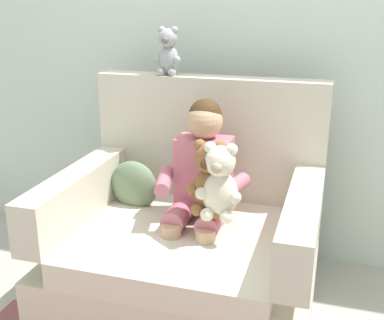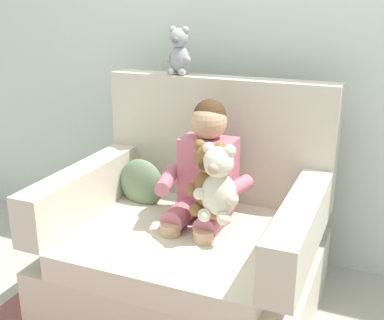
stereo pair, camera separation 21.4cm
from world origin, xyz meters
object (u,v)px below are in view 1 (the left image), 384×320
Objects in this scene: plush_grey_on_backrest at (168,53)px; plush_cream at (220,183)px; armchair at (190,242)px; throw_pillow at (134,185)px; plush_brown at (209,180)px; seated_child at (200,179)px.

plush_cream is at bearing -44.55° from plush_grey_on_backrest.
armchair is 3.53× the size of plush_cream.
plush_grey_on_backrest is 0.94× the size of throw_pillow.
plush_grey_on_backrest is at bearing 62.86° from throw_pillow.
plush_cream is 0.07m from plush_brown.
plush_brown is at bearing 160.56° from plush_cream.
armchair is at bearing 156.15° from plush_cream.
plush_cream is at bearing -37.80° from plush_brown.
seated_child is 0.41m from throw_pillow.
plush_cream is (0.13, -0.17, 0.06)m from seated_child.
throw_pillow is at bearing -110.71° from plush_grey_on_backrest.
plush_brown is (0.08, -0.13, 0.05)m from seated_child.
armchair is at bearing -51.70° from plush_grey_on_backrest.
plush_grey_on_backrest is at bearing 122.07° from plush_brown.
seated_child is 3.37× the size of plush_grey_on_backrest.
armchair is 0.32m from seated_child.
plush_grey_on_backrest is 0.70m from throw_pillow.
seated_child is (0.04, 0.03, 0.32)m from armchair.
armchair is 0.42m from throw_pillow.
armchair is 1.46× the size of seated_child.
armchair is at bearing 135.93° from plush_brown.
plush_grey_on_backrest is at bearing 142.48° from plush_cream.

